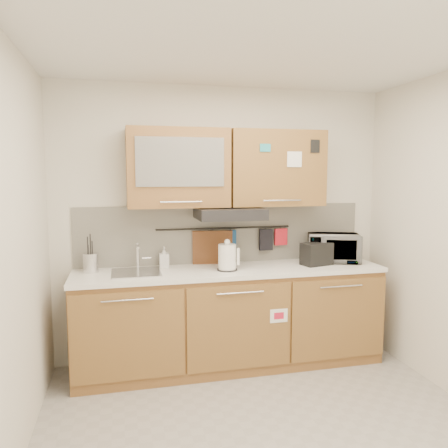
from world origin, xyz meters
TOP-DOWN VIEW (x-y plane):
  - floor at (0.00, 0.00)m, footprint 3.20×3.20m
  - ceiling at (0.00, 0.00)m, footprint 3.20×3.20m
  - wall_back at (0.00, 1.50)m, footprint 3.20×0.00m
  - wall_left at (-1.60, 0.00)m, footprint 0.00×3.00m
  - base_cabinet at (0.00, 1.19)m, footprint 2.80×0.64m
  - countertop at (0.00, 1.19)m, footprint 2.82×0.62m
  - backsplash at (0.00, 1.49)m, footprint 2.80×0.02m
  - upper_cabinets at (-0.00, 1.32)m, footprint 1.82×0.37m
  - range_hood at (0.00, 1.25)m, footprint 0.60×0.46m
  - sink at (-0.85, 1.21)m, footprint 0.42×0.40m
  - utensil_rail at (0.00, 1.45)m, footprint 1.30×0.02m
  - utensil_crock at (-1.23, 1.33)m, footprint 0.17×0.17m
  - kettle at (-0.05, 1.13)m, footprint 0.21×0.21m
  - toaster at (0.83, 1.16)m, footprint 0.31×0.23m
  - microwave at (1.06, 1.28)m, footprint 0.57×0.47m
  - soap_bottle at (-0.59, 1.38)m, footprint 0.09×0.09m
  - cutting_board at (-0.12, 1.44)m, footprint 0.38×0.08m
  - oven_mitt at (0.06, 1.44)m, footprint 0.11×0.05m
  - dark_pouch at (0.42, 1.44)m, footprint 0.13×0.04m
  - pot_holder at (0.57, 1.44)m, footprint 0.13×0.04m

SIDE VIEW (x-z plane):
  - floor at x=0.00m, z-range 0.00..0.00m
  - base_cabinet at x=0.00m, z-range -0.03..0.85m
  - countertop at x=0.00m, z-range 0.88..0.92m
  - sink at x=-0.85m, z-range 0.79..1.05m
  - cutting_board at x=-0.12m, z-range 0.77..1.24m
  - utensil_crock at x=-1.23m, z-range 0.84..1.18m
  - soap_bottle at x=-0.59m, z-range 0.92..1.11m
  - toaster at x=0.83m, z-range 0.92..1.13m
  - kettle at x=-0.05m, z-range 0.89..1.17m
  - microwave at x=1.06m, z-range 0.92..1.19m
  - dark_pouch at x=0.42m, z-range 1.03..1.24m
  - oven_mitt at x=0.06m, z-range 1.06..1.24m
  - pot_holder at x=0.57m, z-range 1.08..1.24m
  - backsplash at x=0.00m, z-range 0.92..1.48m
  - utensil_rail at x=0.00m, z-range 1.25..1.27m
  - wall_left at x=-1.60m, z-range -0.20..2.80m
  - wall_back at x=0.00m, z-range -0.30..2.90m
  - range_hood at x=0.00m, z-range 1.37..1.47m
  - upper_cabinets at x=0.00m, z-range 1.48..2.18m
  - ceiling at x=0.00m, z-range 2.60..2.60m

